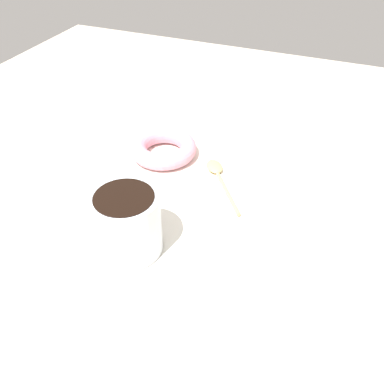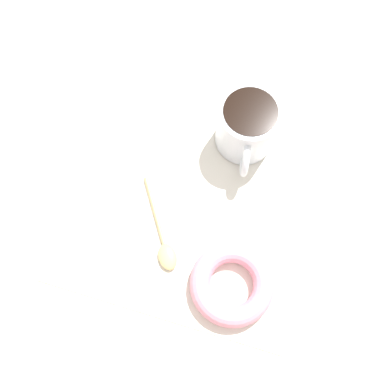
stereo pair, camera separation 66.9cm
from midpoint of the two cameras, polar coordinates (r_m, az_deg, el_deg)
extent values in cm
cube|color=beige|center=(51.99, -0.97, -32.04)|extent=(120.00, 120.00, 2.00)
cube|color=white|center=(49.90, -0.44, -35.07)|extent=(35.66, 35.66, 0.30)
cylinder|color=silver|center=(44.79, -14.46, -43.38)|extent=(8.33, 8.33, 8.01)
cylinder|color=black|center=(41.08, -15.58, -42.54)|extent=(7.13, 7.13, 0.60)
torus|color=silver|center=(45.48, -12.10, -37.87)|extent=(5.44, 2.24, 5.39)
torus|color=pink|center=(53.60, -5.71, -21.75)|extent=(10.79, 10.79, 2.68)
ellipsoid|color=#D8B772|center=(52.44, 3.89, -26.01)|extent=(4.32, 4.08, 0.90)
cylinder|color=#D8B772|center=(50.40, 6.44, -32.31)|extent=(8.79, 6.75, 0.56)
camera|label=1|loc=(0.33, -179.09, -53.75)|focal=40.00mm
camera|label=2|loc=(0.33, 0.91, 53.75)|focal=40.00mm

